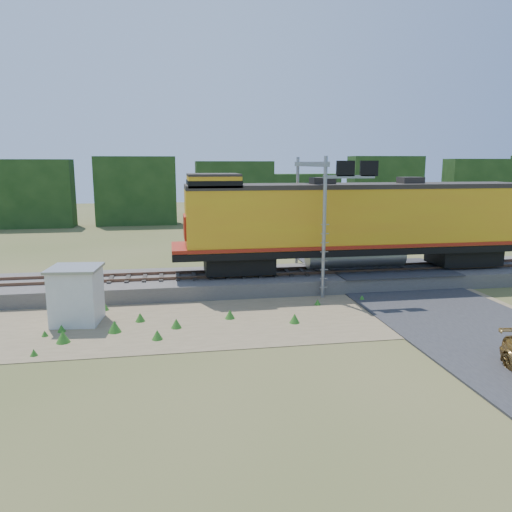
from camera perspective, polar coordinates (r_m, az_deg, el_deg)
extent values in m
plane|color=#475123|center=(23.26, 4.90, -7.06)|extent=(140.00, 140.00, 0.00)
cube|color=slate|center=(28.78, 1.91, -2.74)|extent=(70.00, 5.00, 0.80)
cube|color=brown|center=(27.99, 2.21, -2.12)|extent=(70.00, 0.10, 0.16)
cube|color=brown|center=(29.36, 1.63, -1.50)|extent=(70.00, 0.10, 0.16)
cube|color=#8C7754|center=(23.32, -0.21, -6.93)|extent=(26.00, 8.00, 0.03)
cube|color=#38383A|center=(30.85, 14.76, -1.36)|extent=(7.00, 5.20, 0.06)
cube|color=#38383A|center=(45.78, 6.46, 1.75)|extent=(7.00, 24.00, 0.08)
cube|color=#183413|center=(59.81, -4.31, 6.96)|extent=(36.00, 3.00, 6.50)
cube|color=black|center=(28.24, -1.97, -0.84)|extent=(3.84, 2.45, 0.96)
cube|color=black|center=(33.06, 22.58, 0.04)|extent=(3.84, 2.45, 0.96)
cube|color=black|center=(29.83, 11.34, 0.89)|extent=(21.33, 3.20, 0.38)
cylinder|color=gray|center=(29.92, 11.30, -0.07)|extent=(5.87, 1.28, 1.28)
cube|color=orange|center=(29.58, 11.47, 4.42)|extent=(19.73, 3.09, 3.31)
cube|color=maroon|center=(29.78, 11.36, 1.50)|extent=(21.33, 3.25, 0.19)
cube|color=#28231E|center=(29.45, 11.59, 7.86)|extent=(19.73, 3.15, 0.26)
cube|color=orange|center=(27.54, -4.92, 8.37)|extent=(2.77, 3.09, 0.75)
cube|color=#28231E|center=(27.53, -4.93, 9.24)|extent=(2.77, 3.15, 0.13)
cube|color=black|center=(27.54, -4.92, 8.26)|extent=(2.83, 3.15, 0.37)
cube|color=maroon|center=(27.65, -8.15, 3.32)|extent=(0.11, 2.13, 1.28)
cube|color=#28231E|center=(28.74, 7.60, 8.41)|extent=(1.28, 1.07, 0.48)
cube|color=#28231E|center=(30.74, 17.23, 8.17)|extent=(1.28, 1.07, 0.48)
cube|color=silver|center=(23.53, -19.82, -4.36)|extent=(2.15, 2.15, 2.45)
cube|color=gray|center=(23.25, -20.02, -1.32)|extent=(2.37, 2.37, 0.12)
cylinder|color=gray|center=(26.05, 7.78, 3.13)|extent=(0.19, 0.19, 7.39)
cylinder|color=gray|center=(31.39, 4.72, 4.46)|extent=(0.19, 0.19, 7.39)
cube|color=gray|center=(28.51, 6.24, 10.40)|extent=(0.26, 6.20, 0.26)
cube|color=gray|center=(26.25, 10.60, 8.89)|extent=(2.74, 0.16, 0.16)
cube|color=black|center=(26.17, 10.19, 9.82)|extent=(0.95, 0.16, 0.79)
cube|color=black|center=(26.62, 12.79, 9.74)|extent=(0.95, 0.16, 0.79)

